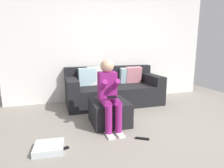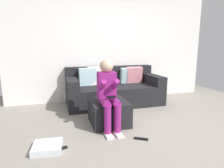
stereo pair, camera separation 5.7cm
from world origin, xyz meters
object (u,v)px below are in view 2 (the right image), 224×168
Objects in this scene: person_seated at (108,91)px; remote_by_storage_bin at (61,149)px; couch_sectional at (114,90)px; storage_bin at (48,147)px; ottoman at (109,112)px; remote_near_ottoman at (141,139)px.

person_seated reaches higher than remote_by_storage_bin.
couch_sectional is 5.86× the size of storage_bin.
storage_bin is 0.17m from remote_by_storage_bin.
couch_sectional is 1.22m from ottoman.
remote_near_ottoman is (0.34, -0.52, -0.61)m from person_seated.
couch_sectional reaches higher than ottoman.
couch_sectional is 1.44m from person_seated.
person_seated reaches higher than ottoman.
ottoman is 1.09m from remote_by_storage_bin.
remote_by_storage_bin is (-0.83, -0.67, -0.19)m from ottoman.
person_seated is 1.19m from storage_bin.
ottoman is at bearing 32.51° from storage_bin.
person_seated is 1.10m from remote_by_storage_bin.
remote_by_storage_bin is at bearing -148.13° from person_seated.
remote_by_storage_bin is at bearing -125.00° from couch_sectional.
ottoman is 3.83× the size of remote_by_storage_bin.
ottoman reaches higher than remote_by_storage_bin.
couch_sectional is at bearing 116.40° from remote_near_ottoman.
couch_sectional is at bearing 69.77° from person_seated.
remote_by_storage_bin is (-1.12, 0.04, 0.00)m from remote_near_ottoman.
remote_near_ottoman is at bearing -3.40° from storage_bin.
ottoman is (-0.43, -1.13, -0.13)m from couch_sectional.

